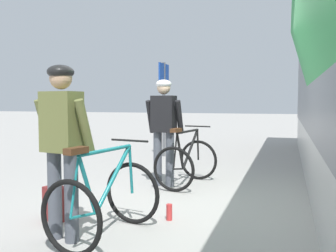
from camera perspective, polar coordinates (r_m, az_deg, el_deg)
The scene contains 8 objects.
ground_plane at distance 5.08m, azimuth 4.19°, elevation -12.20°, with size 80.00×80.00×0.00m, color #A09E99.
cyclist_near_in_olive at distance 3.80m, azimuth -16.16°, elevation -1.56°, with size 0.64×0.37×1.76m.
cyclist_far_in_dark at distance 6.04m, azimuth -0.66°, elevation 0.51°, with size 0.63×0.33×1.76m.
bicycle_near_teal at distance 3.86m, azimuth -9.84°, elevation -11.24°, with size 0.87×1.17×0.99m.
bicycle_far_black at distance 6.16m, azimuth 2.93°, elevation -5.54°, with size 0.86×1.16×0.99m.
backpack_on_platform at distance 4.61m, azimuth -17.02°, elevation -11.46°, with size 0.28×0.18×0.40m, color maroon.
water_bottle_near_the_bikes at distance 4.44m, azimuth 0.19°, elevation -13.27°, with size 0.07×0.07×0.19m, color red.
platform_sign_post at distance 9.38m, azimuth -0.65°, elevation 5.14°, with size 0.08×0.70×2.40m.
Camera 1 is at (1.18, -4.74, 1.40)m, focal length 39.16 mm.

